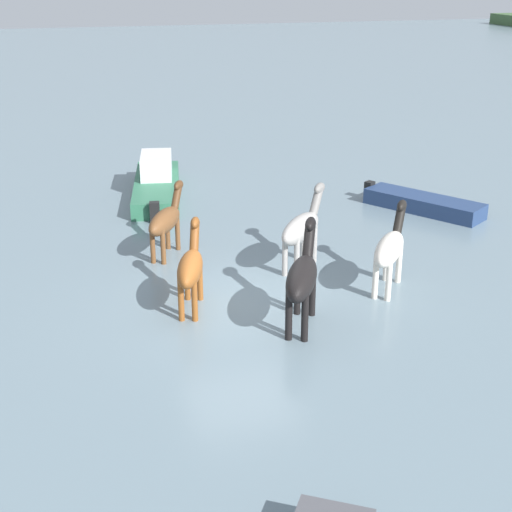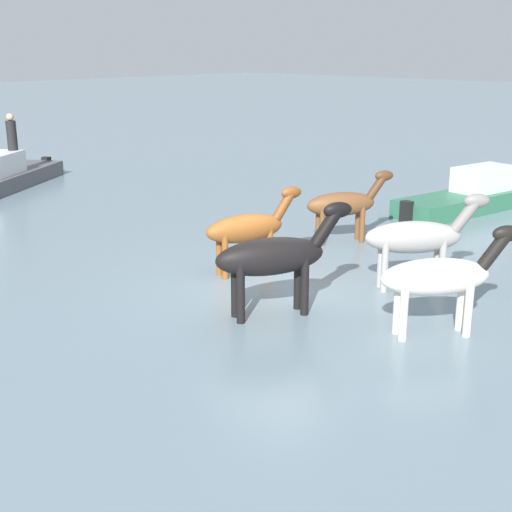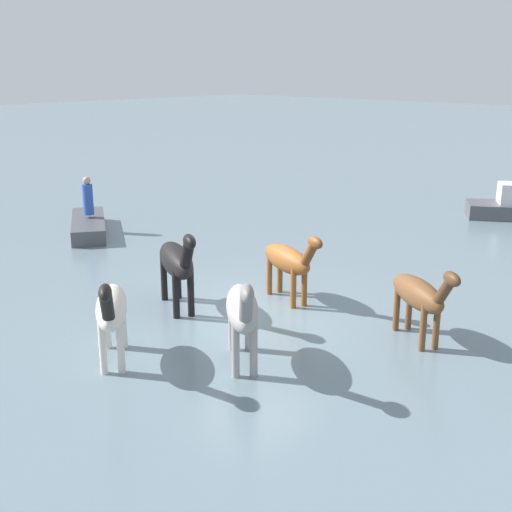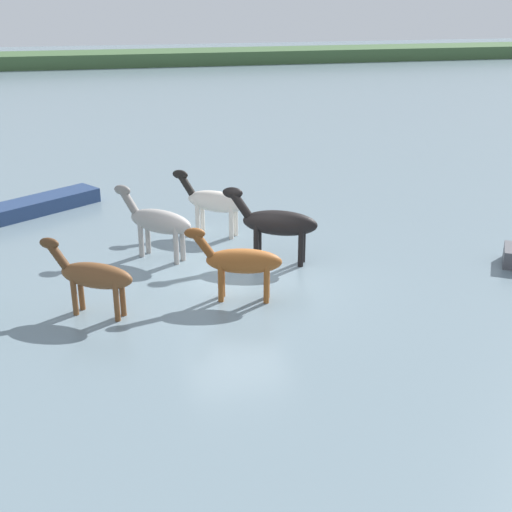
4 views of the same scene
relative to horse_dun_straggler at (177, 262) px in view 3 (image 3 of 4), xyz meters
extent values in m
plane|color=slate|center=(-1.26, -0.96, -1.06)|extent=(152.64, 152.64, 0.00)
ellipsoid|color=black|center=(0.08, -0.04, 0.01)|extent=(1.99, 1.38, 0.65)
cylinder|color=black|center=(-0.51, 0.08, -0.53)|extent=(0.14, 0.14, 1.07)
cylinder|color=black|center=(-0.37, 0.36, -0.53)|extent=(0.14, 0.14, 1.07)
cylinder|color=black|center=(0.53, -0.44, -0.53)|extent=(0.14, 0.14, 1.07)
cylinder|color=black|center=(0.67, -0.16, -0.53)|extent=(0.14, 0.14, 1.07)
cylinder|color=black|center=(-0.84, 0.42, 0.43)|extent=(0.63, 0.47, 0.71)
ellipsoid|color=black|center=(-1.02, 0.51, 0.73)|extent=(0.58, 0.44, 0.29)
ellipsoid|color=brown|center=(-4.52, -2.08, -0.13)|extent=(1.71, 1.28, 0.57)
cylinder|color=brown|center=(-5.03, -1.94, -0.60)|extent=(0.12, 0.12, 0.93)
cylinder|color=brown|center=(-4.89, -1.70, -0.60)|extent=(0.12, 0.12, 0.93)
cylinder|color=brown|center=(-4.15, -2.45, -0.60)|extent=(0.12, 0.12, 0.93)
cylinder|color=brown|center=(-4.02, -2.21, -0.60)|extent=(0.12, 0.12, 0.93)
cylinder|color=#50311A|center=(-5.30, -1.63, 0.23)|extent=(0.54, 0.43, 0.62)
ellipsoid|color=#50311A|center=(-5.45, -1.54, 0.49)|extent=(0.50, 0.40, 0.25)
ellipsoid|color=#9E9993|center=(-2.86, 0.92, -0.04)|extent=(1.75, 1.63, 0.62)
cylinder|color=#9E9993|center=(-3.37, 1.18, -0.55)|extent=(0.14, 0.14, 1.02)
cylinder|color=#9E9993|center=(-3.17, 1.40, -0.55)|extent=(0.14, 0.14, 1.02)
cylinder|color=#9E9993|center=(-2.54, 0.44, -0.55)|extent=(0.14, 0.14, 1.02)
cylinder|color=#9E9993|center=(-2.34, 0.67, -0.55)|extent=(0.14, 0.14, 1.02)
cylinder|color=slate|center=(-3.59, 1.57, 0.36)|extent=(0.57, 0.53, 0.68)
ellipsoid|color=slate|center=(-3.74, 1.70, 0.64)|extent=(0.52, 0.50, 0.27)
ellipsoid|color=brown|center=(-1.29, -2.04, -0.12)|extent=(1.79, 1.00, 0.58)
cylinder|color=brown|center=(-1.83, -2.01, -0.59)|extent=(0.13, 0.13, 0.95)
cylinder|color=brown|center=(-1.74, -1.75, -0.59)|extent=(0.13, 0.13, 0.95)
cylinder|color=brown|center=(-0.85, -2.32, -0.59)|extent=(0.13, 0.13, 0.95)
cylinder|color=brown|center=(-0.76, -2.06, -0.59)|extent=(0.13, 0.13, 0.95)
cylinder|color=brown|center=(-2.16, -1.76, 0.26)|extent=(0.56, 0.35, 0.63)
ellipsoid|color=brown|center=(-2.34, -1.71, 0.52)|extent=(0.51, 0.33, 0.25)
ellipsoid|color=silver|center=(-1.13, 2.42, -0.07)|extent=(1.75, 1.51, 0.61)
cylinder|color=silver|center=(-1.65, 2.63, -0.57)|extent=(0.13, 0.13, 0.99)
cylinder|color=silver|center=(-1.47, 2.86, -0.57)|extent=(0.13, 0.13, 0.99)
cylinder|color=silver|center=(-0.79, 1.97, -0.57)|extent=(0.13, 0.13, 0.99)
cylinder|color=silver|center=(-0.61, 2.20, -0.57)|extent=(0.13, 0.13, 0.99)
cylinder|color=black|center=(-1.89, 3.00, 0.32)|extent=(0.56, 0.50, 0.66)
ellipsoid|color=black|center=(-2.04, 3.11, 0.59)|extent=(0.52, 0.46, 0.27)
cube|color=#4C4C51|center=(7.19, -2.37, -0.91)|extent=(3.49, 2.71, 0.61)
cube|color=black|center=(8.76, -3.36, -0.84)|extent=(0.35, 0.37, 0.66)
cylinder|color=#2D51B2|center=(7.28, -2.47, -0.03)|extent=(0.32, 0.32, 0.95)
sphere|color=tan|center=(7.28, -2.47, 0.56)|extent=(0.24, 0.24, 0.24)
camera|label=1|loc=(12.82, -4.48, 5.85)|focal=51.86mm
camera|label=2|loc=(8.45, 7.77, 3.47)|focal=49.45mm
camera|label=3|loc=(-10.37, 8.44, 3.99)|focal=46.13mm
camera|label=4|loc=(-4.21, -15.53, 5.53)|focal=46.81mm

